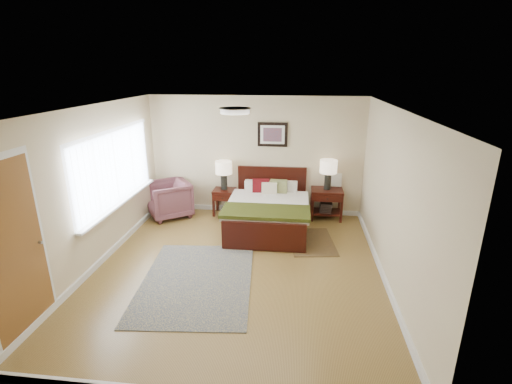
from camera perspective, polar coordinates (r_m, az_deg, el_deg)
floor at (r=6.02m, az=-2.82°, el=-11.62°), size 5.00×5.00×0.00m
back_wall at (r=7.88m, az=-0.02°, el=5.54°), size 4.50×0.04×2.50m
front_wall at (r=3.29m, az=-10.42°, el=-14.35°), size 4.50×0.04×2.50m
left_wall at (r=6.27m, az=-23.76°, el=0.50°), size 0.04×5.00×2.50m
right_wall at (r=5.60m, az=20.34°, el=-1.12°), size 0.04×5.00×2.50m
ceiling at (r=5.23m, az=-3.26°, el=12.79°), size 4.50×5.00×0.02m
window at (r=6.80m, az=-20.64°, el=3.32°), size 0.11×2.72×1.32m
door at (r=4.99m, az=-33.15°, el=-7.68°), size 0.06×1.00×2.18m
ceil_fixture at (r=5.24m, az=-3.25°, el=12.41°), size 0.44×0.44×0.08m
bed at (r=7.19m, az=1.89°, el=-2.25°), size 1.58×1.89×1.02m
wall_art at (r=7.73m, az=2.56°, el=8.82°), size 0.62×0.05×0.50m
nightstand_left at (r=7.97m, az=-4.90°, el=-0.47°), size 0.47×0.42×0.56m
nightstand_right at (r=7.87m, az=10.78°, el=-1.39°), size 0.65×0.48×0.64m
lamp_left at (r=7.83m, az=-4.99°, el=3.40°), size 0.35×0.35×0.61m
lamp_right at (r=7.68m, az=11.08°, el=3.48°), size 0.35×0.35×0.61m
armchair at (r=8.06m, az=-13.26°, el=-1.07°), size 1.16×1.16×0.77m
rug_persian at (r=5.76m, az=-9.08°, el=-13.31°), size 1.80×2.40×0.01m
rug_navy at (r=6.91m, az=8.55°, el=-7.55°), size 0.92×1.25×0.01m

